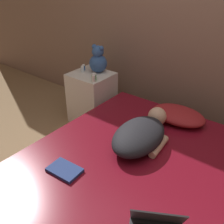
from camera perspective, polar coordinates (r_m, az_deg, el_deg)
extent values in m
plane|color=#937551|center=(2.28, 3.85, -18.01)|extent=(12.00, 12.00, 0.00)
cube|color=#846656|center=(2.68, 20.89, 19.76)|extent=(8.00, 0.06, 2.60)
cube|color=brown|center=(2.20, 3.95, -16.06)|extent=(1.54, 1.89, 0.22)
cube|color=maroon|center=(2.06, 4.14, -12.23)|extent=(1.51, 1.85, 0.17)
cube|color=silver|center=(3.08, -4.38, 3.10)|extent=(0.44, 0.42, 0.60)
ellipsoid|color=maroon|center=(2.50, 14.23, -0.64)|extent=(0.51, 0.34, 0.12)
ellipsoid|color=black|center=(2.10, 5.86, -5.16)|extent=(0.42, 0.62, 0.18)
sphere|color=#DBAD8E|center=(2.39, 9.80, -0.95)|extent=(0.17, 0.17, 0.17)
cylinder|color=#DBAD8E|center=(2.11, 10.15, -7.39)|extent=(0.09, 0.27, 0.06)
cube|color=#333338|center=(1.51, 9.87, -21.62)|extent=(0.31, 0.25, 0.20)
cube|color=black|center=(1.51, 9.87, -21.62)|extent=(0.28, 0.22, 0.18)
sphere|color=#335693|center=(2.97, -3.03, 10.52)|extent=(0.20, 0.20, 0.20)
sphere|color=#335693|center=(2.93, -3.10, 13.01)|extent=(0.13, 0.13, 0.13)
sphere|color=#335693|center=(2.95, -3.92, 14.03)|extent=(0.05, 0.05, 0.05)
sphere|color=#335693|center=(2.88, -2.32, 13.71)|extent=(0.05, 0.05, 0.05)
cylinder|color=silver|center=(3.01, -6.44, 9.15)|extent=(0.04, 0.04, 0.05)
cylinder|color=white|center=(3.00, -6.48, 9.78)|extent=(0.03, 0.03, 0.02)
cylinder|color=#3866B2|center=(3.07, -6.20, 9.55)|extent=(0.04, 0.04, 0.05)
cylinder|color=white|center=(3.06, -6.24, 10.11)|extent=(0.03, 0.03, 0.01)
cylinder|color=white|center=(2.72, -4.02, 7.03)|extent=(0.04, 0.04, 0.06)
cylinder|color=white|center=(2.71, -4.05, 7.78)|extent=(0.04, 0.04, 0.02)
cylinder|color=#3D8E4C|center=(2.79, -3.95, 7.54)|extent=(0.05, 0.05, 0.05)
cylinder|color=white|center=(2.77, -3.97, 8.21)|extent=(0.05, 0.05, 0.02)
cube|color=navy|center=(1.93, -10.28, -12.31)|extent=(0.24, 0.17, 0.02)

